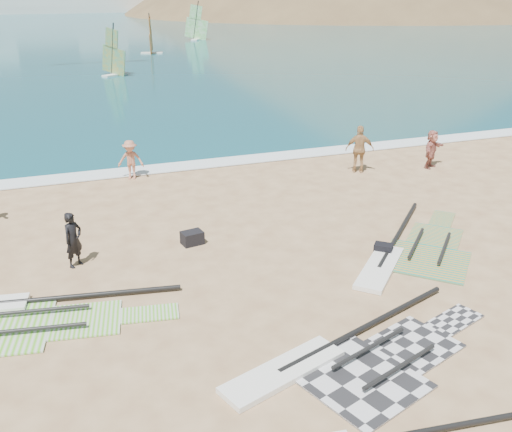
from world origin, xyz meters
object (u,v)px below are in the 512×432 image
object	(u,v)px
rig_green	(21,314)
beachgoer_back	(360,149)
person_wetsuit	(73,240)
rig_grey	(349,360)
beachgoer_mid	(131,160)
beachgoer_right	(432,149)
gear_bag_near	(192,238)
gear_bag_far	(383,249)
rig_orange	(409,253)

from	to	relation	value
rig_green	beachgoer_back	xyz separation A→B (m)	(12.43, 6.77, 0.89)
person_wetsuit	rig_grey	bearing A→B (deg)	-91.15
rig_green	beachgoer_back	bearing A→B (deg)	37.92
rig_grey	beachgoer_mid	xyz separation A→B (m)	(-2.29, 13.02, 0.70)
beachgoer_mid	beachgoer_right	size ratio (longest dim) A/B	0.97
gear_bag_near	person_wetsuit	bearing A→B (deg)	-175.12
gear_bag_far	beachgoer_right	distance (m)	8.79
beachgoer_right	rig_green	bearing A→B (deg)	171.41
rig_grey	person_wetsuit	xyz separation A→B (m)	(-4.79, 6.18, 0.70)
gear_bag_near	rig_orange	bearing A→B (deg)	-26.43
rig_green	rig_orange	world-z (taller)	rig_orange
rig_orange	beachgoer_back	size ratio (longest dim) A/B	2.96
beachgoer_mid	gear_bag_far	bearing A→B (deg)	-39.38
gear_bag_near	gear_bag_far	world-z (taller)	gear_bag_near
rig_green	beachgoer_right	bearing A→B (deg)	31.54
rig_green	rig_orange	distance (m)	10.06
rig_grey	beachgoer_right	size ratio (longest dim) A/B	4.13
rig_grey	beachgoer_back	world-z (taller)	beachgoer_back
rig_orange	gear_bag_far	size ratio (longest dim) A/B	11.27
rig_grey	rig_orange	bearing A→B (deg)	24.73
rig_orange	beachgoer_back	bearing A→B (deg)	26.22
rig_orange	beachgoer_mid	world-z (taller)	beachgoer_mid
gear_bag_near	beachgoer_mid	bearing A→B (deg)	96.35
rig_green	person_wetsuit	size ratio (longest dim) A/B	4.06
beachgoer_mid	beachgoer_back	distance (m)	8.87
beachgoer_right	rig_orange	bearing A→B (deg)	-160.20
rig_green	gear_bag_far	bearing A→B (deg)	9.31
rig_orange	beachgoer_right	world-z (taller)	beachgoer_right
rig_grey	gear_bag_near	xyz separation A→B (m)	(-1.56, 6.45, 0.14)
rig_orange	person_wetsuit	xyz separation A→B (m)	(-8.71, 2.45, 0.70)
gear_bag_far	beachgoer_back	size ratio (longest dim) A/B	0.26
rig_grey	beachgoer_right	distance (m)	13.94
rig_green	beachgoer_right	size ratio (longest dim) A/B	3.95
rig_green	person_wetsuit	world-z (taller)	person_wetsuit
rig_green	rig_orange	size ratio (longest dim) A/B	1.10
rig_orange	gear_bag_far	xyz separation A→B (m)	(-0.66, 0.27, 0.10)
gear_bag_near	beachgoer_back	xyz separation A→B (m)	(7.85, 4.32, 0.75)
beachgoer_back	beachgoer_right	distance (m)	3.08
rig_green	beachgoer_back	size ratio (longest dim) A/B	3.27
rig_grey	gear_bag_far	size ratio (longest dim) A/B	13.00
gear_bag_far	gear_bag_near	bearing A→B (deg)	153.01
gear_bag_near	gear_bag_far	size ratio (longest dim) A/B	1.21
beachgoer_back	beachgoer_mid	bearing A→B (deg)	9.59
gear_bag_near	beachgoer_mid	distance (m)	6.63
gear_bag_far	rig_green	bearing A→B (deg)	179.96
rig_green	rig_grey	bearing A→B (deg)	-23.78
beachgoer_back	gear_bag_far	bearing A→B (deg)	90.09
rig_grey	person_wetsuit	size ratio (longest dim) A/B	4.25
rig_green	person_wetsuit	xyz separation A→B (m)	(1.35, 2.17, 0.70)
gear_bag_near	person_wetsuit	world-z (taller)	person_wetsuit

